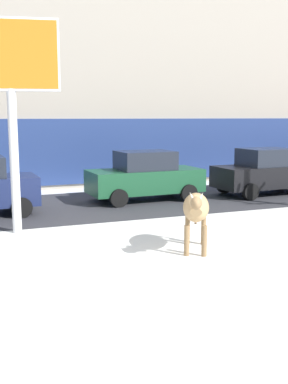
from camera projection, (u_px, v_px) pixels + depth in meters
The scene contains 7 objects.
ground_plane at pixel (184, 277), 9.00m from camera, with size 120.00×120.00×0.00m, color white.
road_strip at pixel (87, 205), 16.19m from camera, with size 60.00×5.60×0.01m, color #333338.
building_facade at pixel (48, 43), 21.58m from camera, with size 44.00×6.10×13.00m.
cow_tan at pixel (196, 209), 10.58m from camera, with size 1.24×1.87×1.54m.
billboard at pixel (10, 68), 11.72m from camera, with size 2.51×0.69×5.56m.
car_darkgreen_sedan at pixel (145, 176), 17.05m from camera, with size 4.27×2.11×1.84m.
car_black_sedan at pixel (266, 172), 18.39m from camera, with size 4.27×2.11×1.84m.
Camera 1 is at (-3.81, -7.76, 3.10)m, focal length 43.04 mm.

